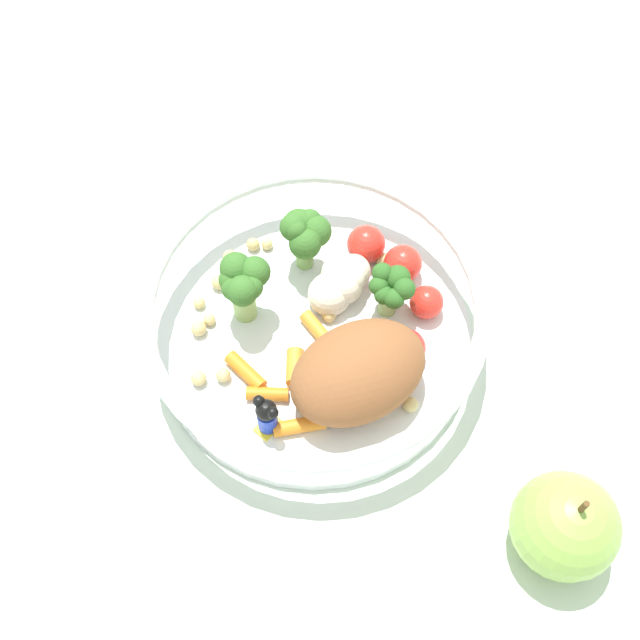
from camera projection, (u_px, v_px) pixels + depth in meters
The scene contains 3 objects.
ground_plane at pixel (318, 324), 0.58m from camera, with size 2.40×2.40×0.00m, color silver.
food_container at pixel (328, 321), 0.54m from camera, with size 0.24×0.24×0.07m.
loose_apple at pixel (565, 526), 0.47m from camera, with size 0.07×0.07×0.08m.
Camera 1 is at (-0.06, 0.28, 0.50)m, focal length 43.14 mm.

